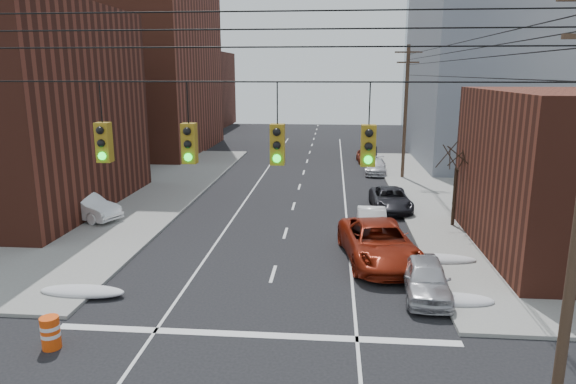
% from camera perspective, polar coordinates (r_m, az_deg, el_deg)
% --- Properties ---
extents(building_brick_tall, '(24.00, 20.00, 30.00)m').
position_cam_1_polar(building_brick_tall, '(63.55, -20.78, 17.94)').
color(building_brick_tall, brown).
rests_on(building_brick_tall, ground).
extents(building_brick_far, '(22.00, 18.00, 12.00)m').
position_cam_1_polar(building_brick_far, '(88.20, -14.15, 10.95)').
color(building_brick_far, '#532418').
rests_on(building_brick_far, ground).
extents(building_office, '(22.00, 20.00, 25.00)m').
position_cam_1_polar(building_office, '(56.96, 25.98, 15.60)').
color(building_office, gray).
rests_on(building_office, ground).
extents(building_glass, '(20.00, 18.00, 22.00)m').
position_cam_1_polar(building_glass, '(82.28, 20.74, 13.87)').
color(building_glass, gray).
rests_on(building_glass, ground).
extents(utility_pole_far, '(2.20, 0.28, 11.00)m').
position_cam_1_polar(utility_pole_far, '(43.92, 12.93, 8.88)').
color(utility_pole_far, '#473323').
rests_on(utility_pole_far, ground).
extents(traffic_signals, '(17.00, 0.42, 2.02)m').
position_cam_1_polar(traffic_signals, '(12.72, -6.17, 5.62)').
color(traffic_signals, black).
rests_on(traffic_signals, ground).
extents(bare_tree, '(2.09, 2.20, 4.93)m').
position_cam_1_polar(bare_tree, '(30.93, 18.03, 0.38)').
color(bare_tree, black).
rests_on(bare_tree, ground).
extents(snow_nw, '(3.50, 1.08, 0.42)m').
position_cam_1_polar(snow_nw, '(22.62, -21.90, -10.21)').
color(snow_nw, silver).
rests_on(snow_nw, ground).
extents(snow_ne, '(3.00, 1.08, 0.42)m').
position_cam_1_polar(snow_ne, '(21.34, 18.06, -11.33)').
color(snow_ne, silver).
rests_on(snow_ne, ground).
extents(snow_east_far, '(4.00, 1.08, 0.42)m').
position_cam_1_polar(snow_east_far, '(25.41, 15.83, -7.17)').
color(snow_east_far, silver).
rests_on(snow_east_far, ground).
extents(red_pickup, '(3.99, 7.07, 1.86)m').
position_cam_1_polar(red_pickup, '(24.83, 10.03, -5.57)').
color(red_pickup, maroon).
rests_on(red_pickup, ground).
extents(parked_car_a, '(2.02, 4.50, 1.50)m').
position_cam_1_polar(parked_car_a, '(21.63, 15.08, -9.22)').
color(parked_car_a, '#B6B6BB').
rests_on(parked_car_a, ground).
extents(parked_car_b, '(1.62, 4.42, 1.45)m').
position_cam_1_polar(parked_car_b, '(28.81, 9.30, -3.34)').
color(parked_car_b, white).
rests_on(parked_car_b, ground).
extents(parked_car_c, '(2.60, 5.27, 1.44)m').
position_cam_1_polar(parked_car_c, '(34.21, 11.32, -0.79)').
color(parked_car_c, black).
rests_on(parked_car_c, ground).
extents(parked_car_d, '(2.18, 4.68, 1.32)m').
position_cam_1_polar(parked_car_d, '(46.27, 9.71, 2.82)').
color(parked_car_d, silver).
rests_on(parked_car_d, ground).
extents(parked_car_e, '(1.75, 3.93, 1.31)m').
position_cam_1_polar(parked_car_e, '(52.11, 8.55, 4.01)').
color(parked_car_e, maroon).
rests_on(parked_car_e, ground).
extents(parked_car_f, '(1.69, 4.38, 1.42)m').
position_cam_1_polar(parked_car_f, '(53.20, 9.01, 4.24)').
color(parked_car_f, black).
rests_on(parked_car_f, ground).
extents(lot_car_a, '(4.97, 3.26, 1.55)m').
position_cam_1_polar(lot_car_a, '(33.24, -21.67, -1.52)').
color(lot_car_a, white).
rests_on(lot_car_a, sidewalk_nw).
extents(lot_car_b, '(5.64, 3.30, 1.48)m').
position_cam_1_polar(lot_car_b, '(41.86, -20.55, 1.40)').
color(lot_car_b, silver).
rests_on(lot_car_b, sidewalk_nw).
extents(lot_car_c, '(5.05, 2.37, 1.42)m').
position_cam_1_polar(lot_car_c, '(37.55, -28.95, -0.75)').
color(lot_car_c, black).
rests_on(lot_car_c, sidewalk_nw).
extents(lot_car_d, '(4.17, 2.59, 1.33)m').
position_cam_1_polar(lot_car_d, '(39.62, -26.55, 0.10)').
color(lot_car_d, '#B4B4B9').
rests_on(lot_car_d, sidewalk_nw).
extents(construction_barrel, '(0.71, 0.71, 1.09)m').
position_cam_1_polar(construction_barrel, '(18.97, -24.89, -13.96)').
color(construction_barrel, '#ED480C').
rests_on(construction_barrel, ground).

